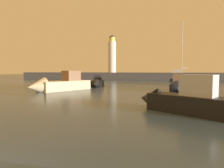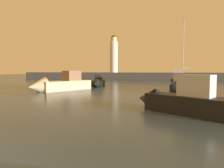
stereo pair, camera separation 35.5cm
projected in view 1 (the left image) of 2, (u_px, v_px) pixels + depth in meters
name	position (u px, v px, depth m)	size (l,w,h in m)	color
ground_plane	(126.00, 87.00, 31.98)	(220.00, 220.00, 0.00)	#384C60
breakwater	(140.00, 76.00, 59.70)	(78.35, 5.02, 2.16)	#423F3D
lighthouse	(112.00, 55.00, 61.22)	(2.41, 2.41, 11.80)	silver
motorboat_1	(97.00, 83.00, 33.19)	(2.46, 6.11, 2.22)	black
motorboat_2	(178.00, 84.00, 25.95)	(2.63, 7.94, 3.30)	#1E284C
motorboat_3	(58.00, 84.00, 26.55)	(6.49, 9.01, 3.17)	beige
motorboat_4	(180.00, 100.00, 12.70)	(6.35, 4.94, 2.64)	black
sailboat_moored	(182.00, 82.00, 35.80)	(5.04, 8.63, 11.78)	#1E284C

